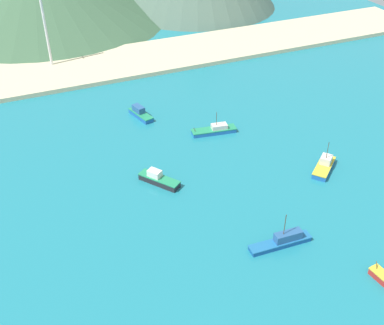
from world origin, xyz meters
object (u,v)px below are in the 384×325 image
(fishing_boat_1, at_px, (283,241))
(radio_tower, at_px, (45,24))
(fishing_boat_4, at_px, (140,113))
(fishing_boat_0, at_px, (158,179))
(fishing_boat_5, at_px, (324,166))
(fishing_boat_8, at_px, (215,130))

(fishing_boat_1, xyz_separation_m, radio_tower, (-22.22, 89.08, 12.24))
(fishing_boat_1, height_order, fishing_boat_4, fishing_boat_1)
(fishing_boat_0, distance_m, fishing_boat_1, 27.50)
(fishing_boat_0, xyz_separation_m, fishing_boat_4, (5.15, 26.64, 0.06))
(fishing_boat_4, bearing_deg, fishing_boat_0, -100.94)
(fishing_boat_4, height_order, fishing_boat_5, fishing_boat_5)
(radio_tower, bearing_deg, fishing_boat_0, -81.92)
(fishing_boat_8, bearing_deg, fishing_boat_1, -98.37)
(fishing_boat_4, bearing_deg, radio_tower, 110.58)
(fishing_boat_4, height_order, fishing_boat_8, fishing_boat_8)
(fishing_boat_0, xyz_separation_m, fishing_boat_5, (32.46, -9.30, 0.01))
(fishing_boat_4, xyz_separation_m, fishing_boat_8, (13.30, -13.92, -0.24))
(fishing_boat_1, bearing_deg, fishing_boat_5, 37.49)
(fishing_boat_0, distance_m, fishing_boat_8, 22.41)
(fishing_boat_1, distance_m, fishing_boat_8, 37.34)
(fishing_boat_1, xyz_separation_m, fishing_boat_4, (-7.87, 50.86, 0.08))
(fishing_boat_8, xyz_separation_m, radio_tower, (-27.65, 52.14, 12.39))
(fishing_boat_5, relative_size, fishing_boat_8, 0.77)
(radio_tower, bearing_deg, fishing_boat_4, -69.42)
(fishing_boat_4, distance_m, radio_tower, 42.60)
(fishing_boat_8, bearing_deg, fishing_boat_4, 133.70)
(fishing_boat_1, relative_size, fishing_boat_5, 1.36)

